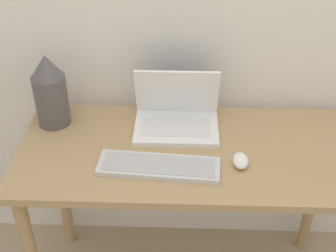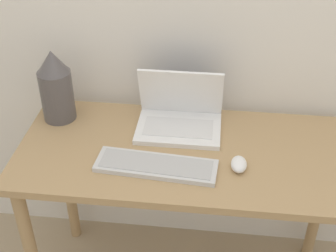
# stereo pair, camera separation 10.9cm
# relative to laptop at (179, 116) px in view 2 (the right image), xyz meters

# --- Properties ---
(desk) EXTENTS (1.28, 0.58, 0.78)m
(desk) POSITION_rel_laptop_xyz_m (0.05, -0.15, -0.16)
(desk) COLOR tan
(desk) RESTS_ON ground_plane
(laptop) EXTENTS (0.33, 0.23, 0.24)m
(laptop) POSITION_rel_laptop_xyz_m (0.00, 0.00, 0.00)
(laptop) COLOR white
(laptop) RESTS_ON desk
(keyboard) EXTENTS (0.44, 0.16, 0.02)m
(keyboard) POSITION_rel_laptop_xyz_m (-0.06, -0.26, -0.04)
(keyboard) COLOR silver
(keyboard) RESTS_ON desk
(mouse) EXTENTS (0.06, 0.08, 0.04)m
(mouse) POSITION_rel_laptop_xyz_m (0.23, -0.23, -0.03)
(mouse) COLOR white
(mouse) RESTS_ON desk
(vase) EXTENTS (0.13, 0.13, 0.30)m
(vase) POSITION_rel_laptop_xyz_m (-0.49, 0.01, 0.09)
(vase) COLOR #514C4C
(vase) RESTS_ON desk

